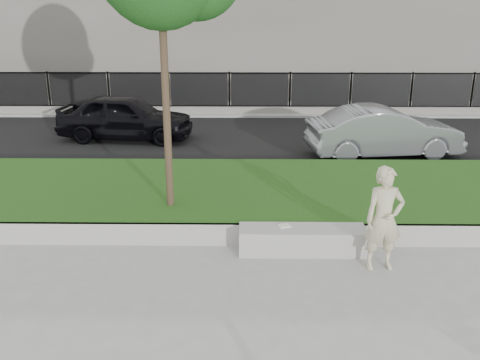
{
  "coord_description": "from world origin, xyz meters",
  "views": [
    {
      "loc": [
        0.03,
        -7.43,
        4.06
      ],
      "look_at": [
        -0.08,
        1.2,
        1.15
      ],
      "focal_mm": 40.0,
      "sensor_mm": 36.0,
      "label": 1
    }
  ],
  "objects_px": {
    "man": "(384,219)",
    "book": "(284,226)",
    "stone_bench": "(302,240)",
    "car_dark": "(125,117)",
    "car_silver": "(384,132)"
  },
  "relations": [
    {
      "from": "book",
      "to": "car_silver",
      "type": "xyz_separation_m",
      "value": [
        3.04,
        5.72,
        0.26
      ]
    },
    {
      "from": "book",
      "to": "car_dark",
      "type": "bearing_deg",
      "value": 98.72
    },
    {
      "from": "book",
      "to": "man",
      "type": "bearing_deg",
      "value": -43.6
    },
    {
      "from": "stone_bench",
      "to": "man",
      "type": "height_order",
      "value": "man"
    },
    {
      "from": "book",
      "to": "car_dark",
      "type": "xyz_separation_m",
      "value": [
        -4.28,
        7.46,
        0.28
      ]
    },
    {
      "from": "car_silver",
      "to": "book",
      "type": "bearing_deg",
      "value": 143.62
    },
    {
      "from": "stone_bench",
      "to": "car_silver",
      "type": "height_order",
      "value": "car_silver"
    },
    {
      "from": "man",
      "to": "book",
      "type": "relative_size",
      "value": 8.23
    },
    {
      "from": "car_dark",
      "to": "car_silver",
      "type": "xyz_separation_m",
      "value": [
        7.33,
        -1.74,
        -0.02
      ]
    },
    {
      "from": "man",
      "to": "car_silver",
      "type": "relative_size",
      "value": 0.41
    },
    {
      "from": "man",
      "to": "book",
      "type": "distance_m",
      "value": 1.66
    },
    {
      "from": "stone_bench",
      "to": "book",
      "type": "distance_m",
      "value": 0.39
    },
    {
      "from": "car_dark",
      "to": "car_silver",
      "type": "bearing_deg",
      "value": -97.39
    },
    {
      "from": "stone_bench",
      "to": "book",
      "type": "xyz_separation_m",
      "value": [
        -0.3,
        0.07,
        0.23
      ]
    },
    {
      "from": "stone_bench",
      "to": "book",
      "type": "relative_size",
      "value": 10.42
    }
  ]
}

